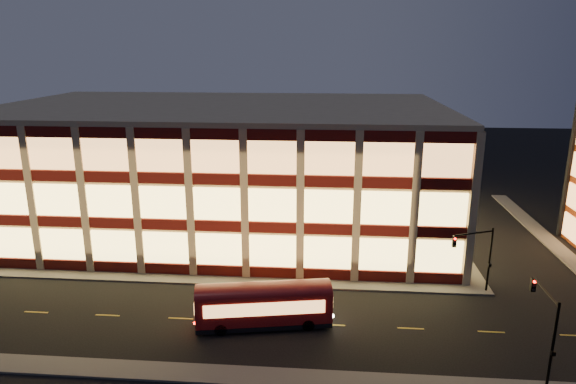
{
  "coord_description": "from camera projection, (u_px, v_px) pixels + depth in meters",
  "views": [
    {
      "loc": [
        9.54,
        -41.61,
        20.71
      ],
      "look_at": [
        5.38,
        8.0,
        6.69
      ],
      "focal_mm": 32.0,
      "sensor_mm": 36.0,
      "label": 1
    }
  ],
  "objects": [
    {
      "name": "sidewalk_tower_west",
      "position": [
        538.0,
        231.0,
        59.84
      ],
      "size": [
        2.0,
        30.0,
        0.15
      ],
      "primitive_type": "cube",
      "color": "#514F4C",
      "rests_on": "ground"
    },
    {
      "name": "sidewalk_office_south",
      "position": [
        192.0,
        279.0,
        47.47
      ],
      "size": [
        54.0,
        2.0,
        0.15
      ],
      "primitive_type": "cube",
      "color": "#514F4C",
      "rests_on": "ground"
    },
    {
      "name": "ground",
      "position": [
        221.0,
        286.0,
        46.29
      ],
      "size": [
        200.0,
        200.0,
        0.0
      ],
      "primitive_type": "plane",
      "color": "black",
      "rests_on": "ground"
    },
    {
      "name": "trolley_bus",
      "position": [
        264.0,
        302.0,
        39.23
      ],
      "size": [
        10.59,
        4.42,
        3.49
      ],
      "rotation": [
        0.0,
        0.0,
        0.19
      ],
      "color": "maroon",
      "rests_on": "ground"
    },
    {
      "name": "traffic_signal_near",
      "position": [
        546.0,
        318.0,
        32.7
      ],
      "size": [
        0.32,
        4.45,
        6.0
      ],
      "color": "black",
      "rests_on": "ground"
    },
    {
      "name": "office_building",
      "position": [
        225.0,
        166.0,
        60.78
      ],
      "size": [
        50.45,
        30.45,
        14.5
      ],
      "color": "tan",
      "rests_on": "ground"
    },
    {
      "name": "sidewalk_office_east",
      "position": [
        442.0,
        229.0,
        60.73
      ],
      "size": [
        2.0,
        30.0,
        0.15
      ],
      "primitive_type": "cube",
      "color": "#514F4C",
      "rests_on": "ground"
    },
    {
      "name": "sidewalk_near",
      "position": [
        180.0,
        373.0,
        33.8
      ],
      "size": [
        100.0,
        2.0,
        0.15
      ],
      "primitive_type": "cube",
      "color": "#514F4C",
      "rests_on": "ground"
    },
    {
      "name": "traffic_signal_far",
      "position": [
        477.0,
        250.0,
        43.62
      ],
      "size": [
        3.79,
        1.87,
        6.0
      ],
      "color": "black",
      "rests_on": "ground"
    }
  ]
}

